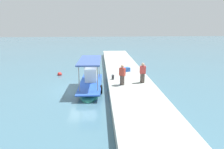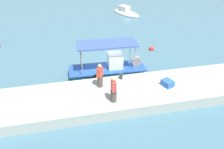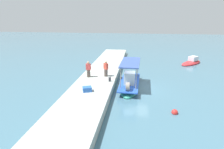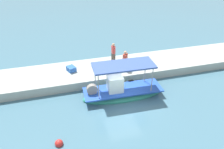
# 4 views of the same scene
# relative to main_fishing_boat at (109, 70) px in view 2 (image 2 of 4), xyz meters

# --- Properties ---
(ground_plane) EXTENTS (120.00, 120.00, 0.00)m
(ground_plane) POSITION_rel_main_fishing_boat_xyz_m (0.14, 0.79, -0.43)
(ground_plane) COLOR #436C7F
(dock_quay) EXTENTS (36.00, 3.92, 0.74)m
(dock_quay) POSITION_rel_main_fishing_boat_xyz_m (0.14, -3.50, -0.06)
(dock_quay) COLOR #A6ADA5
(dock_quay) RESTS_ON ground_plane
(main_fishing_boat) EXTENTS (6.27, 2.09, 3.06)m
(main_fishing_boat) POSITION_rel_main_fishing_boat_xyz_m (0.00, 0.00, 0.00)
(main_fishing_boat) COLOR teal
(main_fishing_boat) RESTS_ON ground_plane
(fisherman_near_bollard) EXTENTS (0.54, 0.54, 1.71)m
(fisherman_near_bollard) POSITION_rel_main_fishing_boat_xyz_m (-1.13, -2.67, 1.09)
(fisherman_near_bollard) COLOR #50443F
(fisherman_near_bollard) RESTS_ON dock_quay
(fisherman_by_crate) EXTENTS (0.40, 0.50, 1.74)m
(fisherman_by_crate) POSITION_rel_main_fishing_boat_xyz_m (-0.61, -4.49, 1.10)
(fisherman_by_crate) COLOR #4F453F
(fisherman_by_crate) RESTS_ON dock_quay
(mooring_bollard) EXTENTS (0.24, 0.24, 0.42)m
(mooring_bollard) POSITION_rel_main_fishing_boat_xyz_m (0.50, -2.01, 0.52)
(mooring_bollard) COLOR #2D2D33
(mooring_bollard) RESTS_ON dock_quay
(cargo_crate) EXTENTS (0.85, 0.93, 0.42)m
(cargo_crate) POSITION_rel_main_fishing_boat_xyz_m (3.37, -3.58, 0.52)
(cargo_crate) COLOR blue
(cargo_crate) RESTS_ON dock_quay
(marker_buoy) EXTENTS (0.49, 0.49, 0.49)m
(marker_buoy) POSITION_rel_main_fishing_boat_xyz_m (5.00, 3.68, -0.33)
(marker_buoy) COLOR red
(marker_buoy) RESTS_ON ground_plane
(moored_boat_mid) EXTENTS (3.72, 4.81, 1.35)m
(moored_boat_mid) POSITION_rel_main_fishing_boat_xyz_m (5.72, 15.51, -0.22)
(moored_boat_mid) COLOR white
(moored_boat_mid) RESTS_ON ground_plane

